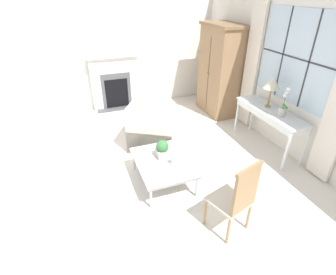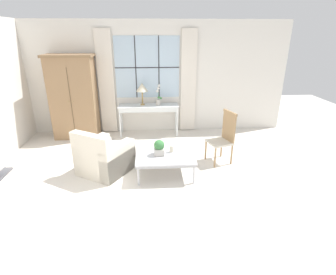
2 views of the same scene
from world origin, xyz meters
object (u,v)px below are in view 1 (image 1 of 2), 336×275
potted_plant_small (162,149)px  pillar_candle (173,160)px  console_table (270,114)px  potted_orchid (283,106)px  armoire (219,70)px  side_chair_wooden (237,196)px  table_lamp (272,84)px  coffee_table (163,163)px  fireplace (115,78)px  armchair_upholstered (152,131)px

potted_plant_small → pillar_candle: potted_plant_small is taller
console_table → potted_orchid: 0.37m
armoire → side_chair_wooden: 3.75m
table_lamp → coffee_table: (0.45, -2.20, -0.86)m
potted_orchid → coffee_table: potted_orchid is taller
fireplace → potted_orchid: bearing=35.8°
armchair_upholstered → coffee_table: size_ratio=1.06×
potted_orchid → potted_plant_small: 2.18m
console_table → potted_orchid: potted_orchid is taller
armoire → potted_orchid: (2.07, 0.04, -0.06)m
potted_plant_small → pillar_candle: 0.26m
fireplace → armoire: fireplace is taller
fireplace → potted_plant_small: (3.11, 0.15, -0.21)m
armoire → table_lamp: (1.67, 0.08, 0.20)m
fireplace → coffee_table: bearing=2.1°
coffee_table → pillar_candle: 0.20m
console_table → armchair_upholstered: bearing=-112.7°
coffee_table → side_chair_wooden: bearing=22.1°
armchair_upholstered → potted_plant_small: bearing=-8.3°
armchair_upholstered → pillar_candle: bearing=-2.8°
pillar_candle → table_lamp: bearing=105.5°
potted_orchid → coffee_table: size_ratio=0.49×
armchair_upholstered → coffee_table: 1.16m
fireplace → armoire: (1.10, 2.24, 0.26)m
console_table → coffee_table: (0.31, -2.17, -0.33)m
armchair_upholstered → table_lamp: bearing=71.3°
console_table → side_chair_wooden: 2.27m
armchair_upholstered → armoire: bearing=116.8°
armoire → armchair_upholstered: (0.99, -1.95, -0.73)m
side_chair_wooden → potted_plant_small: 1.40m
armchair_upholstered → side_chair_wooden: bearing=7.6°
fireplace → armchair_upholstered: fireplace is taller
fireplace → armchair_upholstered: size_ratio=1.96×
console_table → armchair_upholstered: (-0.83, -1.99, -0.40)m
armoire → console_table: size_ratio=1.34×
table_lamp → coffee_table: size_ratio=0.52×
potted_orchid → pillar_candle: (0.18, -2.05, -0.50)m
armoire → console_table: 1.85m
armchair_upholstered → side_chair_wooden: side_chair_wooden is taller
side_chair_wooden → coffee_table: size_ratio=0.99×
console_table → armoire: bearing=-178.7°
armoire → coffee_table: bearing=-45.0°
armoire → pillar_candle: 3.07m
potted_orchid → fireplace: bearing=-144.2°
fireplace → potted_plant_small: bearing=2.7°
armchair_upholstered → console_table: bearing=67.3°
console_table → potted_orchid: (0.25, 0.00, 0.26)m
fireplace → console_table: (2.92, 2.28, -0.06)m
table_lamp → pillar_candle: bearing=-74.5°
armchair_upholstered → potted_plant_small: (1.03, -0.15, 0.25)m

